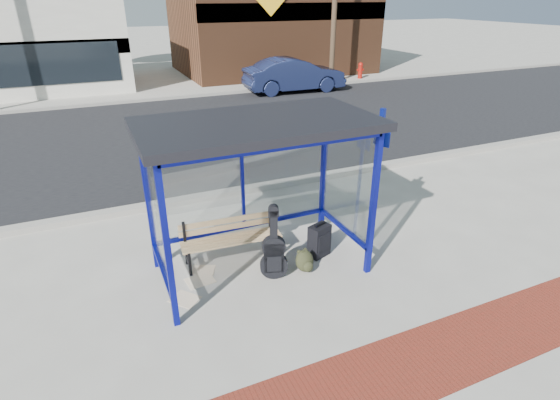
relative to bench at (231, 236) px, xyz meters
name	(u,v)px	position (x,y,z in m)	size (l,w,h in m)	color
ground	(261,268)	(0.34, -0.46, -0.43)	(120.00, 120.00, 0.00)	#B2ADA0
brick_paver_strip	(348,390)	(0.34, -3.06, -0.42)	(60.00, 1.00, 0.01)	maroon
curb_near	(211,196)	(0.34, 2.44, -0.37)	(60.00, 0.25, 0.12)	gray
street_asphalt	(166,135)	(0.34, 7.54, -0.43)	(60.00, 10.00, 0.00)	black
curb_far	(142,100)	(0.34, 12.64, -0.37)	(60.00, 0.25, 0.12)	gray
far_sidewalk	(136,93)	(0.34, 14.54, -0.43)	(60.00, 4.00, 0.01)	#B2ADA0
bus_shelter	(256,143)	(0.34, -0.38, 1.64)	(3.30, 1.80, 2.42)	#0B1183
storefront_brown	(271,10)	(8.34, 18.04, 2.77)	(10.00, 7.08, 6.40)	#59331E
bench	(231,236)	(0.00, 0.00, 0.00)	(1.63, 0.50, 0.76)	black
guitar_bag	(274,253)	(0.44, -0.75, 0.00)	(0.44, 0.25, 1.16)	black
suitcase	(319,241)	(1.37, -0.49, -0.15)	(0.41, 0.33, 0.61)	black
backpack	(305,261)	(0.95, -0.79, -0.26)	(0.32, 0.30, 0.36)	black
sign_post	(377,171)	(2.43, -0.44, 0.90)	(0.15, 0.29, 2.37)	navy
newspaper_a	(185,299)	(-0.95, -0.74, -0.43)	(0.39, 0.31, 0.01)	white
newspaper_b	(200,280)	(-0.64, -0.38, -0.43)	(0.41, 0.33, 0.01)	white
newspaper_c	(203,270)	(-0.52, -0.13, -0.43)	(0.36, 0.28, 0.01)	white
parked_car	(294,75)	(6.87, 11.95, 0.30)	(1.55, 4.45, 1.47)	#192248
fire_hydrant	(360,70)	(11.43, 13.59, 0.01)	(0.36, 0.24, 0.81)	#A9150C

